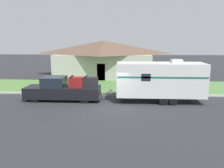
# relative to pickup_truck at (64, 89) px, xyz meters

# --- Properties ---
(ground_plane) EXTENTS (120.00, 120.00, 0.00)m
(ground_plane) POSITION_rel_pickup_truck_xyz_m (4.08, -1.87, -0.90)
(ground_plane) COLOR #2D2D33
(curb_strip) EXTENTS (80.00, 0.30, 0.14)m
(curb_strip) POSITION_rel_pickup_truck_xyz_m (4.08, 1.88, -0.83)
(curb_strip) COLOR #ADADA8
(curb_strip) RESTS_ON ground_plane
(lawn_strip) EXTENTS (80.00, 7.00, 0.03)m
(lawn_strip) POSITION_rel_pickup_truck_xyz_m (4.08, 5.53, -0.88)
(lawn_strip) COLOR #568442
(lawn_strip) RESTS_ON ground_plane
(house_across_street) EXTENTS (13.36, 8.07, 4.84)m
(house_across_street) POSITION_rel_pickup_truck_xyz_m (2.14, 12.73, 1.61)
(house_across_street) COLOR #B2B2A8
(house_across_street) RESTS_ON ground_plane
(pickup_truck) EXTENTS (6.22, 1.94, 2.05)m
(pickup_truck) POSITION_rel_pickup_truck_xyz_m (0.00, 0.00, 0.00)
(pickup_truck) COLOR black
(pickup_truck) RESTS_ON ground_plane
(travel_trailer) EXTENTS (8.01, 2.29, 3.41)m
(travel_trailer) POSITION_rel_pickup_truck_xyz_m (7.84, -0.00, 0.92)
(travel_trailer) COLOR black
(travel_trailer) RESTS_ON ground_plane
(mailbox) EXTENTS (0.48, 0.20, 1.26)m
(mailbox) POSITION_rel_pickup_truck_xyz_m (-1.80, 2.71, 0.07)
(mailbox) COLOR brown
(mailbox) RESTS_ON ground_plane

